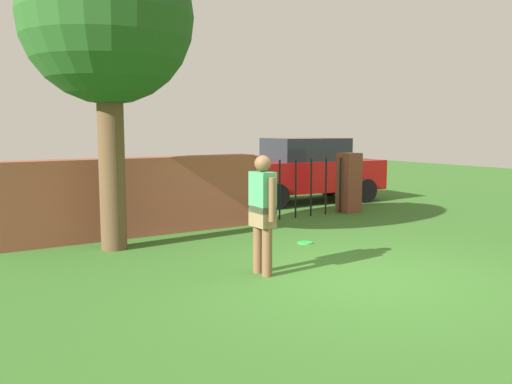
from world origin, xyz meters
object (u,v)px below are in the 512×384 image
Objects in this scene: person at (263,209)px; car at (305,170)px; tree at (107,21)px; frisbee_green at (305,243)px.

car is at bearing -42.48° from person.
tree is at bearing -149.76° from car.
car is at bearing 52.42° from frisbee_green.
frisbee_green is at bearing -24.52° from tree.
person is 0.37× the size of car.
person reaches higher than frisbee_green.
car is 5.35m from frisbee_green.
frisbee_green is (1.70, 1.27, -0.89)m from person.
person is (1.22, -2.60, -2.75)m from tree.
tree is 18.75× the size of frisbee_green.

